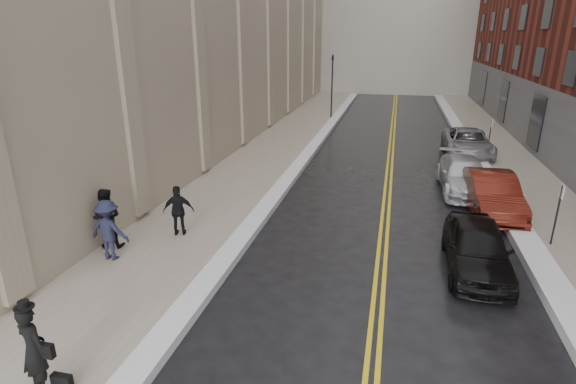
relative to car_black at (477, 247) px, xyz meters
The scene contains 18 objects.
ground 7.91m from the car_black, 131.64° to the right, with size 160.00×160.00×0.00m, color black.
sidewalk_left 14.05m from the car_black, 133.91° to the left, with size 4.00×64.00×0.15m, color gray.
sidewalk_right 10.81m from the car_black, 69.57° to the left, with size 3.00×64.00×0.15m, color gray.
lane_stripe_a 10.53m from the car_black, 105.76° to the left, with size 0.12×64.00×0.01m, color gold.
lane_stripe_b 10.47m from the car_black, 104.50° to the left, with size 0.12×64.00×0.01m, color gold.
snow_ridge_left 12.57m from the car_black, 126.32° to the left, with size 0.70×60.80×0.26m, color white.
snow_ridge_right 10.31m from the car_black, 79.27° to the left, with size 0.85×60.80×0.30m, color white.
traffic_signal 25.46m from the car_black, 108.00° to the left, with size 0.18×0.15×5.20m.
parking_sign_near 3.46m from the car_black, 38.39° to the left, with size 0.06×0.35×2.23m.
parking_sign_far 14.37m from the car_black, 79.30° to the left, with size 0.06×0.35×2.23m.
car_black is the anchor object (origin of this frame).
car_maroon 5.21m from the car_black, 76.00° to the left, with size 1.68×4.82×1.59m, color #4C150D.
car_silver_near 7.64m from the car_black, 85.86° to the left, with size 2.04×5.01×1.45m, color #B2B6BA.
car_silver_far 14.42m from the car_black, 83.76° to the left, with size 2.53×5.48×1.52m, color gray.
pedestrian_main 11.56m from the car_black, 141.11° to the right, with size 0.67×0.44×1.85m, color black.
pedestrian_a 11.53m from the car_black, behind, with size 0.97×0.75×1.99m, color black.
pedestrian_b 11.07m from the car_black, 168.94° to the right, with size 1.23×0.71×1.91m, color #1B1E31.
pedestrian_c 9.61m from the car_black, behind, with size 1.03×0.43×1.76m, color black.
Camera 1 is at (2.55, -7.08, 6.70)m, focal length 28.00 mm.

